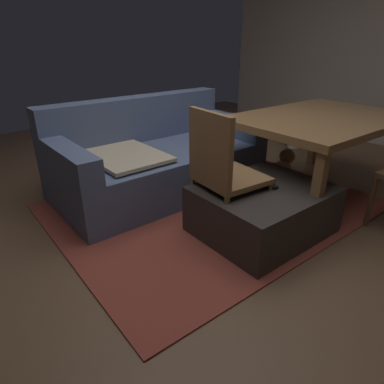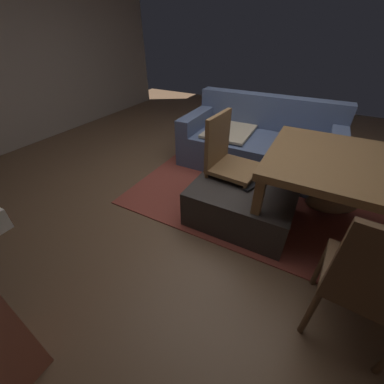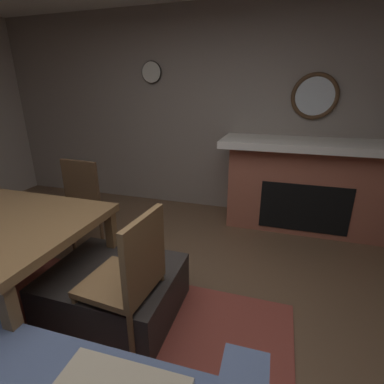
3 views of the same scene
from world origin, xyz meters
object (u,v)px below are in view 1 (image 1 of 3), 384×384
Objects in this scene: dining_chair_west at (222,168)px; potted_plant at (296,124)px; couch at (156,160)px; ottoman_coffee_table at (263,210)px; small_dog at (280,171)px; tv_remote at (270,184)px; dining_table at (321,124)px.

potted_plant is at bearing 23.77° from dining_chair_west.
ottoman_coffee_table is at bearing -80.97° from couch.
dining_chair_west is 1.15m from small_dog.
potted_plant is at bearing 0.27° from couch.
tv_remote is 0.17× the size of dining_chair_west.
dining_table reaches higher than tv_remote.
dining_chair_west is at bearing 179.66° from dining_table.
tv_remote is 0.90m from small_dog.
potted_plant is at bearing 42.43° from dining_table.
tv_remote is 0.10× the size of dining_table.
ottoman_coffee_table is 2.33m from potted_plant.
dining_table reaches higher than small_dog.
small_dog is at bearing 52.94° from tv_remote.
couch is at bearing 122.51° from tv_remote.
dining_chair_west reaches higher than couch.
dining_chair_west is 2.49m from potted_plant.
dining_chair_west is at bearing 145.12° from ottoman_coffee_table.
ottoman_coffee_table is at bearing -169.03° from dining_table.
potted_plant is 1.04× the size of small_dog.
dining_chair_west reaches higher than dining_table.
potted_plant is (2.01, 1.18, 0.14)m from ottoman_coffee_table.
dining_table is at bearing 32.34° from tv_remote.
dining_table is 2.85× the size of small_dog.
ottoman_coffee_table is at bearing -157.42° from tv_remote.
ottoman_coffee_table is 1.63× the size of potted_plant.
potted_plant reaches higher than ottoman_coffee_table.
couch reaches higher than potted_plant.
tv_remote is (0.24, -1.17, 0.08)m from couch.
small_dog is (0.74, 0.46, -0.21)m from tv_remote.
ottoman_coffee_table is 5.78× the size of tv_remote.
small_dog is at bearing 111.27° from dining_table.
couch is 1.22m from small_dog.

